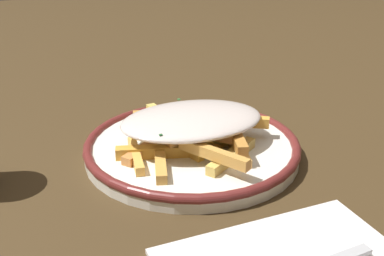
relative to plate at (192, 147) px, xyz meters
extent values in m
plane|color=#43311A|center=(0.00, 0.00, -0.01)|extent=(2.60, 2.60, 0.00)
cylinder|color=white|center=(0.00, 0.00, 0.00)|extent=(0.25, 0.25, 0.02)
torus|color=maroon|center=(0.00, 0.00, 0.00)|extent=(0.26, 0.26, 0.01)
cube|color=gold|center=(0.00, -0.01, 0.02)|extent=(0.07, 0.06, 0.01)
cube|color=gold|center=(-0.07, 0.01, 0.02)|extent=(0.08, 0.05, 0.01)
cube|color=gold|center=(0.08, 0.00, 0.01)|extent=(0.04, 0.08, 0.01)
cube|color=#D08C40|center=(-0.02, 0.00, 0.02)|extent=(0.02, 0.08, 0.01)
cube|color=gold|center=(-0.04, 0.06, 0.01)|extent=(0.08, 0.04, 0.01)
cube|color=#E4C85C|center=(0.04, 0.01, 0.02)|extent=(0.09, 0.02, 0.01)
cube|color=gold|center=(-0.01, 0.05, 0.01)|extent=(0.04, 0.08, 0.01)
cube|color=#D18643|center=(0.01, 0.05, 0.01)|extent=(0.06, 0.08, 0.01)
cube|color=gold|center=(0.00, 0.02, 0.01)|extent=(0.09, 0.03, 0.01)
cube|color=gold|center=(0.04, 0.03, 0.01)|extent=(0.07, 0.04, 0.01)
cube|color=#E8C556|center=(-0.02, -0.02, 0.01)|extent=(0.02, 0.06, 0.01)
cube|color=gold|center=(-0.01, -0.06, 0.02)|extent=(0.05, 0.06, 0.01)
cube|color=#EFBB65|center=(-0.04, -0.04, 0.01)|extent=(0.09, 0.04, 0.01)
cube|color=#CC8542|center=(-0.01, -0.01, 0.02)|extent=(0.08, 0.06, 0.01)
cube|color=gold|center=(0.00, 0.00, 0.01)|extent=(0.08, 0.04, 0.01)
cube|color=#CA8638|center=(-0.03, -0.04, 0.02)|extent=(0.09, 0.04, 0.01)
cube|color=gold|center=(0.00, -0.02, 0.02)|extent=(0.06, 0.07, 0.01)
cube|color=#E2C352|center=(0.01, 0.00, 0.01)|extent=(0.03, 0.06, 0.01)
cube|color=#F5B44F|center=(-0.01, 0.07, 0.01)|extent=(0.08, 0.03, 0.01)
cube|color=#DEB857|center=(-0.06, -0.02, 0.01)|extent=(0.05, 0.08, 0.01)
cube|color=gold|center=(0.02, -0.02, 0.01)|extent=(0.07, 0.07, 0.01)
ellipsoid|color=silver|center=(0.00, 0.00, 0.03)|extent=(0.13, 0.18, 0.02)
cube|color=#3C6D25|center=(0.01, -0.04, 0.04)|extent=(0.00, 0.00, 0.00)
cube|color=#3D5A21|center=(0.00, -0.06, 0.04)|extent=(0.00, 0.00, 0.00)
cube|color=#33692B|center=(-0.01, 0.00, 0.04)|extent=(0.00, 0.00, 0.00)
cube|color=#3A7229|center=(-0.03, 0.02, 0.04)|extent=(0.00, 0.00, 0.00)
cube|color=#296132|center=(-0.03, 0.05, 0.04)|extent=(0.00, 0.00, 0.00)
cube|color=#366E35|center=(0.06, -0.01, 0.04)|extent=(0.00, 0.00, 0.00)
camera|label=1|loc=(-0.46, 0.22, 0.25)|focal=44.93mm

